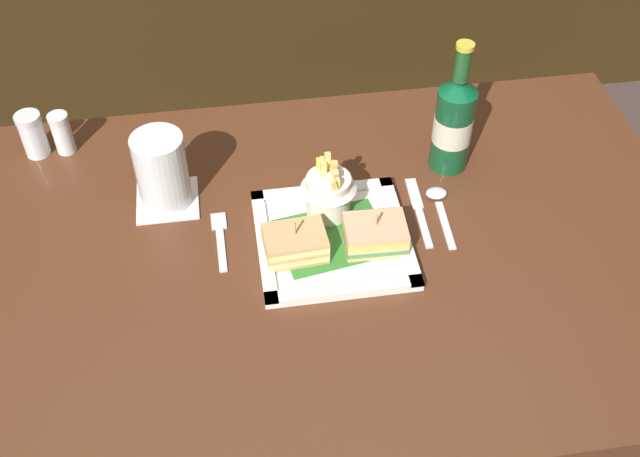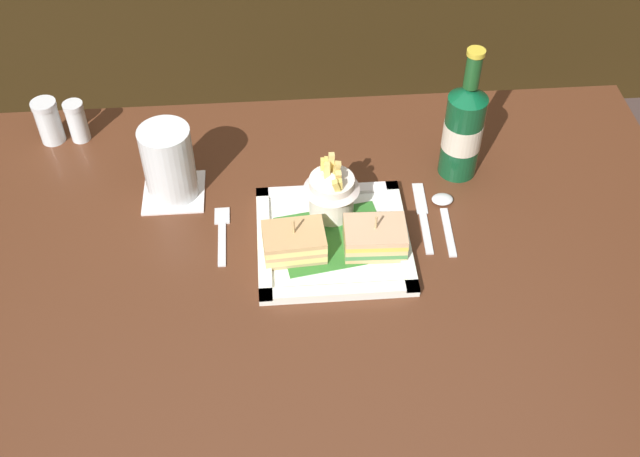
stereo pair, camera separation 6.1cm
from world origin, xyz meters
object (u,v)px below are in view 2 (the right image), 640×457
object	(u,v)px
sandwich_half_right	(375,238)
knife	(423,214)
square_plate	(333,240)
water_glass	(169,166)
spoon	(444,208)
dining_table	(308,303)
fries_cup	(332,189)
pepper_shaker	(78,123)
fork	(222,232)
sandwich_half_left	(294,242)
salt_shaker	(49,124)
beer_bottle	(463,129)

from	to	relation	value
sandwich_half_right	knife	distance (m)	0.12
square_plate	water_glass	bearing A→B (deg)	152.56
square_plate	sandwich_half_right	distance (m)	0.07
square_plate	spoon	bearing A→B (deg)	17.47
dining_table	fries_cup	xyz separation A→B (m)	(0.04, 0.07, 0.19)
water_glass	knife	size ratio (longest dim) A/B	0.80
sandwich_half_right	pepper_shaker	distance (m)	0.58
knife	square_plate	bearing A→B (deg)	-161.20
dining_table	sandwich_half_right	world-z (taller)	sandwich_half_right
dining_table	spoon	xyz separation A→B (m)	(0.23, 0.07, 0.14)
square_plate	spoon	xyz separation A→B (m)	(0.18, 0.06, -0.00)
fork	sandwich_half_left	bearing A→B (deg)	-27.91
sandwich_half_left	salt_shaker	size ratio (longest dim) A/B	1.18
sandwich_half_right	fries_cup	xyz separation A→B (m)	(-0.06, 0.08, 0.03)
dining_table	square_plate	xyz separation A→B (m)	(0.04, 0.01, 0.14)
beer_bottle	pepper_shaker	xyz separation A→B (m)	(-0.65, 0.13, -0.06)
square_plate	pepper_shaker	world-z (taller)	pepper_shaker
knife	spoon	bearing A→B (deg)	11.67
square_plate	spoon	size ratio (longest dim) A/B	1.71
water_glass	salt_shaker	bearing A→B (deg)	144.80
sandwich_half_left	fork	xyz separation A→B (m)	(-0.11, 0.06, -0.03)
square_plate	beer_bottle	xyz separation A→B (m)	(0.22, 0.15, 0.08)
dining_table	pepper_shaker	size ratio (longest dim) A/B	16.28
pepper_shaker	knife	bearing A→B (deg)	-22.34
beer_bottle	pepper_shaker	size ratio (longest dim) A/B	3.12
knife	salt_shaker	distance (m)	0.67
fork	salt_shaker	world-z (taller)	salt_shaker
dining_table	spoon	distance (m)	0.27
fork	pepper_shaker	xyz separation A→B (m)	(-0.25, 0.25, 0.03)
dining_table	sandwich_half_left	size ratio (longest dim) A/B	12.90
square_plate	knife	world-z (taller)	square_plate
spoon	knife	bearing A→B (deg)	-168.33
sandwich_half_right	water_glass	distance (m)	0.35
spoon	salt_shaker	xyz separation A→B (m)	(-0.66, 0.23, 0.03)
square_plate	salt_shaker	bearing A→B (deg)	148.78
dining_table	knife	xyz separation A→B (m)	(0.19, 0.06, 0.13)
sandwich_half_left	salt_shaker	world-z (taller)	salt_shaker
beer_bottle	pepper_shaker	distance (m)	0.66
beer_bottle	dining_table	bearing A→B (deg)	-148.19
knife	dining_table	bearing A→B (deg)	-161.60
sandwich_half_right	water_glass	bearing A→B (deg)	153.72
square_plate	fries_cup	xyz separation A→B (m)	(0.00, 0.06, 0.05)
square_plate	pepper_shaker	bearing A→B (deg)	145.97
beer_bottle	salt_shaker	xyz separation A→B (m)	(-0.70, 0.13, -0.05)
beer_bottle	water_glass	xyz separation A→B (m)	(-0.48, -0.02, -0.03)
dining_table	knife	size ratio (longest dim) A/B	7.84
beer_bottle	water_glass	distance (m)	0.48
square_plate	sandwich_half_left	size ratio (longest dim) A/B	2.42
knife	spoon	distance (m)	0.04
sandwich_half_left	knife	distance (m)	0.22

